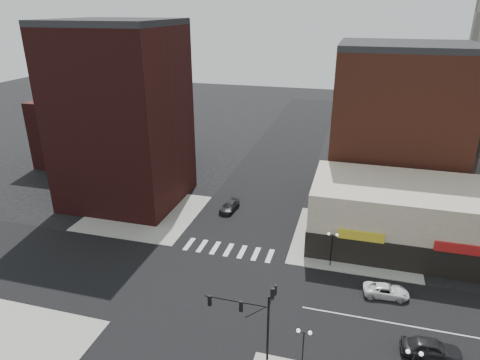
% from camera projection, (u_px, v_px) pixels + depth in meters
% --- Properties ---
extents(ground, '(240.00, 240.00, 0.00)m').
position_uv_depth(ground, '(206.00, 290.00, 44.35)').
color(ground, black).
rests_on(ground, ground).
extents(road_ew, '(200.00, 14.00, 0.02)m').
position_uv_depth(road_ew, '(206.00, 290.00, 44.34)').
color(road_ew, black).
rests_on(road_ew, ground).
extents(road_ns, '(14.00, 200.00, 0.02)m').
position_uv_depth(road_ns, '(206.00, 290.00, 44.34)').
color(road_ns, black).
rests_on(road_ns, ground).
extents(sidewalk_nw, '(15.00, 15.00, 0.12)m').
position_uv_depth(sidewalk_nw, '(145.00, 213.00, 60.85)').
color(sidewalk_nw, gray).
rests_on(sidewalk_nw, ground).
extents(sidewalk_ne, '(15.00, 15.00, 0.12)m').
position_uv_depth(sidewalk_ne, '(354.00, 240.00, 53.65)').
color(sidewalk_ne, gray).
rests_on(sidewalk_ne, ground).
extents(building_nw, '(16.00, 15.00, 25.00)m').
position_uv_depth(building_nw, '(122.00, 118.00, 60.82)').
color(building_nw, '#391312').
rests_on(building_nw, ground).
extents(building_nw_low, '(20.00, 18.00, 12.00)m').
position_uv_depth(building_nw_low, '(106.00, 128.00, 80.34)').
color(building_nw_low, '#391312').
rests_on(building_nw_low, ground).
extents(building_ne_midrise, '(18.00, 15.00, 22.00)m').
position_uv_depth(building_ne_midrise, '(397.00, 128.00, 61.75)').
color(building_ne_midrise, brown).
rests_on(building_ne_midrise, ground).
extents(building_ne_row, '(24.20, 12.20, 8.00)m').
position_uv_depth(building_ne_row, '(413.00, 222.00, 51.25)').
color(building_ne_row, beige).
rests_on(building_ne_row, ground).
extents(traffic_signal, '(5.59, 3.09, 7.77)m').
position_uv_depth(traffic_signal, '(257.00, 313.00, 33.69)').
color(traffic_signal, black).
rests_on(traffic_signal, ground).
extents(street_lamp_se_a, '(1.22, 0.32, 4.16)m').
position_uv_depth(street_lamp_se_a, '(304.00, 340.00, 33.23)').
color(street_lamp_se_a, black).
rests_on(street_lamp_se_a, sidewalk_se).
extents(street_lamp_ne, '(1.22, 0.32, 4.16)m').
position_uv_depth(street_lamp_ne, '(332.00, 241.00, 47.25)').
color(street_lamp_ne, black).
rests_on(street_lamp_ne, sidewalk_ne).
extents(white_suv, '(4.67, 2.45, 1.25)m').
position_uv_depth(white_suv, '(386.00, 291.00, 43.30)').
color(white_suv, white).
rests_on(white_suv, ground).
extents(dark_sedan_east, '(4.95, 2.18, 1.66)m').
position_uv_depth(dark_sedan_east, '(431.00, 348.00, 35.75)').
color(dark_sedan_east, black).
rests_on(dark_sedan_east, ground).
extents(dark_sedan_north, '(2.29, 4.65, 1.30)m').
position_uv_depth(dark_sedan_north, '(230.00, 206.00, 61.38)').
color(dark_sedan_north, black).
rests_on(dark_sedan_north, ground).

